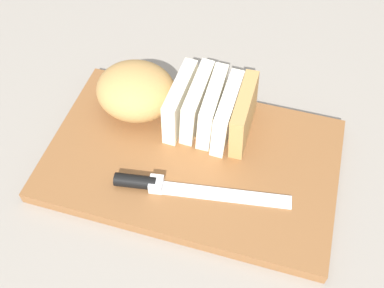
% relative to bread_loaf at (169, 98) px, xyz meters
% --- Properties ---
extents(ground_plane, '(3.00, 3.00, 0.00)m').
position_rel_bread_loaf_xyz_m(ground_plane, '(0.06, -0.07, -0.06)').
color(ground_plane, gray).
extents(cutting_board, '(0.45, 0.28, 0.02)m').
position_rel_bread_loaf_xyz_m(cutting_board, '(0.06, -0.07, -0.05)').
color(cutting_board, brown).
rests_on(cutting_board, ground_plane).
extents(bread_loaf, '(0.26, 0.12, 0.08)m').
position_rel_bread_loaf_xyz_m(bread_loaf, '(0.00, 0.00, 0.00)').
color(bread_loaf, tan).
rests_on(bread_loaf, cutting_board).
extents(bread_knife, '(0.26, 0.06, 0.02)m').
position_rel_bread_loaf_xyz_m(bread_knife, '(0.04, -0.14, -0.03)').
color(bread_knife, silver).
rests_on(bread_knife, cutting_board).
extents(crumb_near_knife, '(0.00, 0.00, 0.00)m').
position_rel_bread_loaf_xyz_m(crumb_near_knife, '(0.05, -0.02, -0.04)').
color(crumb_near_knife, tan).
rests_on(crumb_near_knife, cutting_board).
extents(crumb_near_loaf, '(0.00, 0.00, 0.00)m').
position_rel_bread_loaf_xyz_m(crumb_near_loaf, '(-0.04, -0.01, -0.04)').
color(crumb_near_loaf, tan).
rests_on(crumb_near_loaf, cutting_board).
extents(crumb_stray_left, '(0.00, 0.00, 0.00)m').
position_rel_bread_loaf_xyz_m(crumb_stray_left, '(0.05, -0.04, -0.04)').
color(crumb_stray_left, tan).
rests_on(crumb_stray_left, cutting_board).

